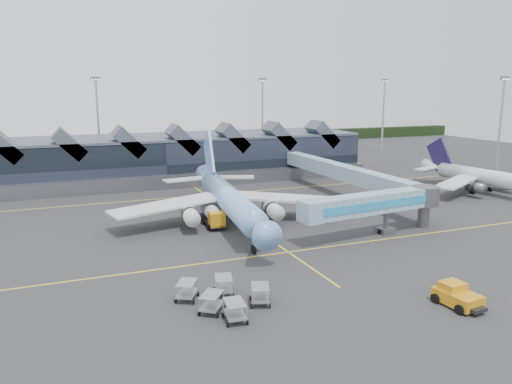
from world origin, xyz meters
name	(u,v)px	position (x,y,z in m)	size (l,w,h in m)	color
ground	(263,235)	(0.00, 0.00, 0.00)	(260.00, 260.00, 0.00)	#2A2A2C
taxi_stripes	(238,217)	(0.00, 10.00, 0.01)	(120.00, 60.00, 0.01)	yellow
tree_line_far	(137,142)	(0.00, 110.00, 2.00)	(260.00, 4.00, 4.00)	black
terminal	(157,158)	(-5.07, 47.35, 4.88)	(90.00, 22.25, 12.52)	black
light_masts	(244,116)	(21.00, 62.80, 12.49)	(132.40, 42.56, 22.45)	#9C9EA5
main_airliner	(227,197)	(-2.39, 8.03, 3.80)	(34.82, 40.30, 12.94)	#749CEB
regional_jet	(481,176)	(49.65, 10.32, 3.17)	(26.53, 29.11, 9.98)	silver
jet_bridge	(382,203)	(15.03, -5.85, 4.37)	(23.04, 5.83, 6.04)	#75A6C4
fuel_truck	(211,213)	(-5.00, 7.82, 1.64)	(2.95, 8.77, 2.92)	black
pushback_tug	(457,296)	(7.78, -27.66, 0.92)	(3.32, 4.87, 2.06)	orange
baggage_carts	(223,296)	(-12.22, -19.66, 0.99)	(8.65, 8.74, 1.77)	#969A9F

